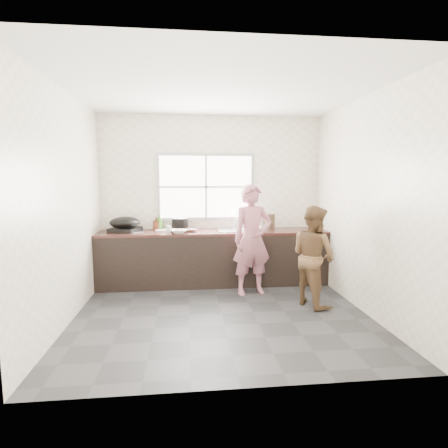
{
  "coord_description": "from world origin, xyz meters",
  "views": [
    {
      "loc": [
        -0.41,
        -4.19,
        1.67
      ],
      "look_at": [
        0.1,
        0.65,
        1.05
      ],
      "focal_mm": 28.0,
      "sensor_mm": 36.0,
      "label": 1
    }
  ],
  "objects": [
    {
      "name": "floor",
      "position": [
        0.0,
        0.0,
        -0.01
      ],
      "size": [
        3.6,
        3.2,
        0.01
      ],
      "primitive_type": "cube",
      "color": "#2B2B2E",
      "rests_on": "ground"
    },
    {
      "name": "ceiling",
      "position": [
        0.0,
        0.0,
        2.71
      ],
      "size": [
        3.6,
        3.2,
        0.01
      ],
      "primitive_type": "cube",
      "color": "silver",
      "rests_on": "wall_back"
    },
    {
      "name": "wall_back",
      "position": [
        0.0,
        1.6,
        1.35
      ],
      "size": [
        3.6,
        0.01,
        2.7
      ],
      "primitive_type": "cube",
      "color": "silver",
      "rests_on": "ground"
    },
    {
      "name": "wall_left",
      "position": [
        -1.8,
        0.0,
        1.35
      ],
      "size": [
        0.01,
        3.2,
        2.7
      ],
      "primitive_type": "cube",
      "color": "beige",
      "rests_on": "ground"
    },
    {
      "name": "wall_right",
      "position": [
        1.8,
        0.0,
        1.35
      ],
      "size": [
        0.01,
        3.2,
        2.7
      ],
      "primitive_type": "cube",
      "color": "beige",
      "rests_on": "ground"
    },
    {
      "name": "wall_front",
      "position": [
        0.0,
        -1.6,
        1.35
      ],
      "size": [
        3.6,
        0.01,
        2.7
      ],
      "primitive_type": "cube",
      "color": "silver",
      "rests_on": "ground"
    },
    {
      "name": "cabinet",
      "position": [
        0.0,
        1.29,
        0.41
      ],
      "size": [
        3.6,
        0.62,
        0.82
      ],
      "primitive_type": "cube",
      "color": "black",
      "rests_on": "floor"
    },
    {
      "name": "countertop",
      "position": [
        0.0,
        1.29,
        0.84
      ],
      "size": [
        3.6,
        0.64,
        0.04
      ],
      "primitive_type": "cube",
      "color": "#341A15",
      "rests_on": "cabinet"
    },
    {
      "name": "sink",
      "position": [
        0.35,
        1.29,
        0.86
      ],
      "size": [
        0.55,
        0.45,
        0.02
      ],
      "primitive_type": "cube",
      "color": "silver",
      "rests_on": "countertop"
    },
    {
      "name": "faucet",
      "position": [
        0.35,
        1.49,
        1.01
      ],
      "size": [
        0.02,
        0.02,
        0.3
      ],
      "primitive_type": "cylinder",
      "color": "silver",
      "rests_on": "countertop"
    },
    {
      "name": "window_frame",
      "position": [
        -0.1,
        1.59,
        1.55
      ],
      "size": [
        1.6,
        0.05,
        1.1
      ],
      "primitive_type": "cube",
      "color": "#9EA0A5",
      "rests_on": "wall_back"
    },
    {
      "name": "window_glazing",
      "position": [
        -0.1,
        1.57,
        1.55
      ],
      "size": [
        1.5,
        0.01,
        1.0
      ],
      "primitive_type": "cube",
      "color": "white",
      "rests_on": "window_frame"
    },
    {
      "name": "woman",
      "position": [
        0.52,
        0.74,
        0.75
      ],
      "size": [
        0.61,
        0.46,
        1.5
      ],
      "primitive_type": "imported",
      "rotation": [
        0.0,
        0.0,
        0.2
      ],
      "color": "#B16A7A",
      "rests_on": "floor"
    },
    {
      "name": "person_side",
      "position": [
        1.25,
        0.2,
        0.67
      ],
      "size": [
        0.72,
        0.8,
        1.33
      ],
      "primitive_type": "imported",
      "rotation": [
        0.0,
        0.0,
        1.98
      ],
      "color": "brown",
      "rests_on": "floor"
    },
    {
      "name": "cutting_board",
      "position": [
        -0.49,
        1.3,
        0.88
      ],
      "size": [
        0.46,
        0.46,
        0.04
      ],
      "primitive_type": "cylinder",
      "rotation": [
        0.0,
        0.0,
        -0.21
      ],
      "color": "black",
      "rests_on": "countertop"
    },
    {
      "name": "cleaver",
      "position": [
        -0.35,
        1.2,
        0.9
      ],
      "size": [
        0.2,
        0.11,
        0.01
      ],
      "primitive_type": "cube",
      "rotation": [
        0.0,
        0.0,
        -0.05
      ],
      "color": "#A4A7AA",
      "rests_on": "cutting_board"
    },
    {
      "name": "bowl_mince",
      "position": [
        -0.54,
        1.08,
        0.89
      ],
      "size": [
        0.27,
        0.27,
        0.06
      ],
      "primitive_type": "imported",
      "rotation": [
        0.0,
        0.0,
        -0.15
      ],
      "color": "white",
      "rests_on": "countertop"
    },
    {
      "name": "bowl_crabs",
      "position": [
        0.59,
        1.08,
        0.89
      ],
      "size": [
        0.24,
        0.24,
        0.07
      ],
      "primitive_type": "imported",
      "rotation": [
        0.0,
        0.0,
        -0.15
      ],
      "color": "white",
      "rests_on": "countertop"
    },
    {
      "name": "bowl_held",
      "position": [
        0.41,
        1.19,
        0.89
      ],
      "size": [
        0.21,
        0.21,
        0.06
      ],
      "primitive_type": "imported",
      "rotation": [
        0.0,
        0.0,
        0.19
      ],
      "color": "silver",
      "rests_on": "countertop"
    },
    {
      "name": "black_pot",
      "position": [
        -0.53,
        1.49,
        0.95
      ],
      "size": [
        0.27,
        0.27,
        0.19
      ],
      "primitive_type": "cylinder",
      "rotation": [
        0.0,
        0.0,
        0.03
      ],
      "color": "black",
      "rests_on": "countertop"
    },
    {
      "name": "plate_food",
      "position": [
        -0.83,
        1.39,
        0.87
      ],
      "size": [
        0.24,
        0.24,
        0.02
      ],
      "primitive_type": "cylinder",
      "rotation": [
        0.0,
        0.0,
        -0.26
      ],
      "color": "silver",
      "rests_on": "countertop"
    },
    {
      "name": "bottle_green",
      "position": [
        -0.86,
        1.52,
        0.99
      ],
      "size": [
        0.13,
        0.13,
        0.27
      ],
      "primitive_type": "imported",
      "rotation": [
        0.0,
        0.0,
        0.36
      ],
      "color": "#437D28",
      "rests_on": "countertop"
    },
    {
      "name": "bottle_brown_tall",
      "position": [
        -0.92,
        1.52,
        0.96
      ],
      "size": [
        0.09,
        0.09,
        0.19
      ],
      "primitive_type": "imported",
      "rotation": [
        0.0,
        0.0,
        -0.06
      ],
      "color": "#502314",
      "rests_on": "countertop"
    },
    {
      "name": "bottle_brown_short",
      "position": [
        -0.59,
        1.49,
        0.95
      ],
      "size": [
        0.17,
        0.17,
        0.18
      ],
      "primitive_type": "imported",
      "rotation": [
        0.0,
        0.0,
        -0.24
      ],
      "color": "#422010",
      "rests_on": "countertop"
    },
    {
      "name": "glass_jar",
      "position": [
        -0.7,
        1.2,
        0.91
      ],
      "size": [
        0.09,
        0.09,
        0.11
      ],
      "primitive_type": "cylinder",
      "rotation": [
        0.0,
        0.0,
        0.31
      ],
      "color": "silver",
      "rests_on": "countertop"
    },
    {
      "name": "burner",
      "position": [
        -1.39,
        1.37,
        0.89
      ],
      "size": [
        0.52,
        0.52,
        0.06
      ],
      "primitive_type": "cube",
      "rotation": [
        0.0,
        0.0,
        -0.33
      ],
      "color": "black",
      "rests_on": "countertop"
    },
    {
      "name": "wok",
      "position": [
        -1.38,
        1.34,
        1.01
      ],
      "size": [
        0.49,
        0.49,
        0.18
      ],
      "primitive_type": "ellipsoid",
      "rotation": [
        0.0,
        0.0,
        -0.06
      ],
      "color": "black",
      "rests_on": "burner"
    },
    {
      "name": "dish_rack",
      "position": [
        0.8,
        1.34,
        0.99
      ],
      "size": [
        0.36,
        0.25,
        0.26
      ],
      "primitive_type": "cube",
      "rotation": [
        0.0,
        0.0,
        0.01
      ],
      "color": "silver",
      "rests_on": "countertop"
    },
    {
      "name": "pot_lid_left",
      "position": [
        -1.22,
        1.42,
        0.87
      ],
      "size": [
        0.34,
        0.34,
        0.01
      ],
      "primitive_type": "cylinder",
      "rotation": [
        0.0,
        0.0,
        -0.29
      ],
      "color": "#A6A7AD",
      "rests_on": "countertop"
    },
    {
      "name": "pot_lid_right",
      "position": [
        -1.22,
        1.32,
        0.87
      ],
      "size": [
        0.36,
        0.36,
        0.01
      ],
      "primitive_type": "cylinder",
      "rotation": [
        0.0,
        0.0,
        0.42
      ],
      "color": "silver",
      "rests_on": "countertop"
    }
  ]
}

